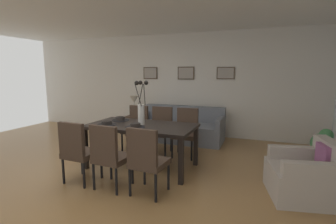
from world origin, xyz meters
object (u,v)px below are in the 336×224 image
at_px(dining_chair_near_right, 136,126).
at_px(sofa, 181,129).
at_px(bowl_near_left, 107,122).
at_px(dining_chair_mid_left, 147,158).
at_px(bowl_near_right, 120,118).
at_px(bowl_far_left, 135,125).
at_px(dining_table, 141,129).
at_px(centerpiece_vase, 141,108).
at_px(dining_chair_far_right, 160,128).
at_px(side_table, 135,126).
at_px(potted_plant, 322,145).
at_px(framed_picture_center, 186,73).
at_px(dining_chair_near_left, 78,149).
at_px(table_lamp, 134,101).
at_px(dining_chair_far_left, 109,154).
at_px(framed_picture_left, 150,73).
at_px(dining_chair_mid_right, 186,130).
at_px(armchair, 306,176).
at_px(framed_picture_right, 226,73).

distance_m(dining_chair_near_right, sofa, 1.24).
bearing_deg(bowl_near_left, dining_chair_mid_left, -32.48).
bearing_deg(bowl_near_right, bowl_far_left, -38.28).
relative_size(dining_table, centerpiece_vase, 2.45).
distance_m(dining_table, bowl_near_right, 0.59).
distance_m(bowl_near_right, bowl_far_left, 0.69).
relative_size(dining_chair_far_right, side_table, 1.77).
height_order(dining_chair_near_right, bowl_near_right, dining_chair_near_right).
bearing_deg(dining_table, potted_plant, 21.54).
height_order(dining_chair_near_right, dining_chair_mid_left, same).
distance_m(dining_chair_near_right, dining_chair_mid_left, 2.06).
height_order(bowl_near_left, framed_picture_center, framed_picture_center).
bearing_deg(bowl_near_left, side_table, 106.60).
bearing_deg(side_table, dining_chair_near_left, -77.84).
bearing_deg(bowl_near_left, potted_plant, 21.54).
distance_m(dining_chair_far_right, table_lamp, 1.60).
height_order(dining_chair_far_left, table_lamp, table_lamp).
distance_m(dining_chair_near_right, table_lamp, 1.27).
xyz_separation_m(dining_chair_mid_left, side_table, (-1.70, 2.79, -0.25)).
bearing_deg(framed_picture_left, framed_picture_center, -0.00).
height_order(dining_chair_near_left, framed_picture_left, framed_picture_left).
height_order(dining_chair_near_right, dining_chair_far_right, same).
distance_m(dining_chair_far_left, bowl_far_left, 0.75).
height_order(dining_chair_near_right, dining_chair_far_left, same).
xyz_separation_m(dining_chair_far_left, bowl_far_left, (0.03, 0.69, 0.27)).
height_order(dining_chair_far_left, dining_chair_mid_right, same).
bearing_deg(framed_picture_center, dining_chair_far_left, -90.53).
bearing_deg(dining_chair_near_right, dining_table, -57.06).
bearing_deg(sofa, centerpiece_vase, -92.12).
bearing_deg(side_table, table_lamp, 180.00).
xyz_separation_m(bowl_near_left, side_table, (-0.63, 2.11, -0.52)).
relative_size(dining_table, dining_chair_near_left, 1.96).
relative_size(dining_chair_far_right, centerpiece_vase, 1.25).
height_order(dining_chair_mid_right, table_lamp, table_lamp).
bearing_deg(side_table, dining_chair_mid_right, -31.56).
height_order(dining_table, centerpiece_vase, centerpiece_vase).
distance_m(dining_chair_mid_right, centerpiece_vase, 1.13).
height_order(side_table, framed_picture_center, framed_picture_center).
bearing_deg(centerpiece_vase, dining_table, -124.65).
relative_size(dining_chair_far_right, framed_picture_left, 2.29).
bearing_deg(table_lamp, dining_chair_near_left, -77.84).
bearing_deg(framed_picture_left, dining_chair_near_right, -75.07).
bearing_deg(dining_chair_mid_left, bowl_far_left, 127.76).
xyz_separation_m(dining_chair_far_left, centerpiece_vase, (0.03, 0.91, 0.51)).
distance_m(dining_chair_mid_left, side_table, 3.28).
height_order(centerpiece_vase, sofa, centerpiece_vase).
relative_size(dining_chair_near_right, armchair, 0.97).
xyz_separation_m(dining_chair_near_right, bowl_far_left, (0.56, -1.07, 0.27)).
height_order(bowl_near_right, framed_picture_right, framed_picture_right).
height_order(dining_chair_mid_left, sofa, dining_chair_mid_left).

